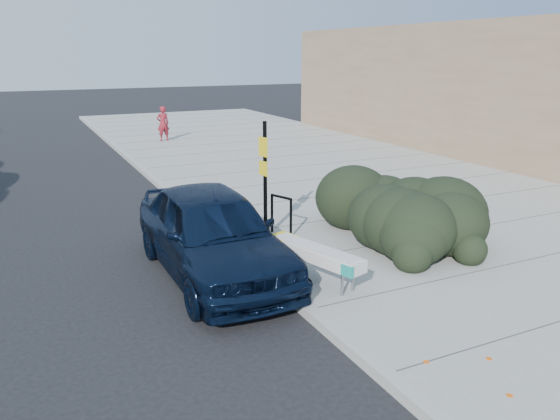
{
  "coord_description": "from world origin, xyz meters",
  "views": [
    {
      "loc": [
        -3.87,
        -6.82,
        4.04
      ],
      "look_at": [
        0.73,
        2.63,
        1.0
      ],
      "focal_mm": 35.0,
      "sensor_mm": 36.0,
      "label": 1
    }
  ],
  "objects_px": {
    "bike_rack": "(281,211)",
    "sign_post": "(265,173)",
    "sedan_navy": "(213,232)",
    "pedestrian": "(163,124)",
    "bench": "(314,254)"
  },
  "relations": [
    {
      "from": "bike_rack",
      "to": "sign_post",
      "type": "distance_m",
      "value": 0.99
    },
    {
      "from": "sedan_navy",
      "to": "pedestrian",
      "type": "xyz_separation_m",
      "value": [
        3.02,
        15.52,
        0.1
      ]
    },
    {
      "from": "sedan_navy",
      "to": "bench",
      "type": "bearing_deg",
      "value": -44.14
    },
    {
      "from": "sign_post",
      "to": "sedan_navy",
      "type": "xyz_separation_m",
      "value": [
        -1.58,
        -1.15,
        -0.75
      ]
    },
    {
      "from": "bike_rack",
      "to": "sedan_navy",
      "type": "relative_size",
      "value": 0.18
    },
    {
      "from": "bench",
      "to": "sign_post",
      "type": "height_order",
      "value": "sign_post"
    },
    {
      "from": "sign_post",
      "to": "pedestrian",
      "type": "relative_size",
      "value": 1.62
    },
    {
      "from": "bench",
      "to": "bike_rack",
      "type": "relative_size",
      "value": 2.37
    },
    {
      "from": "bench",
      "to": "pedestrian",
      "type": "relative_size",
      "value": 1.35
    },
    {
      "from": "bench",
      "to": "pedestrian",
      "type": "xyz_separation_m",
      "value": [
        1.63,
        16.87,
        0.29
      ]
    },
    {
      "from": "bike_rack",
      "to": "sedan_navy",
      "type": "height_order",
      "value": "sedan_navy"
    },
    {
      "from": "sign_post",
      "to": "sedan_navy",
      "type": "height_order",
      "value": "sign_post"
    },
    {
      "from": "bike_rack",
      "to": "pedestrian",
      "type": "relative_size",
      "value": 0.57
    },
    {
      "from": "sedan_navy",
      "to": "bike_rack",
      "type": "bearing_deg",
      "value": 29.99
    },
    {
      "from": "bike_rack",
      "to": "sign_post",
      "type": "relative_size",
      "value": 0.35
    }
  ]
}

